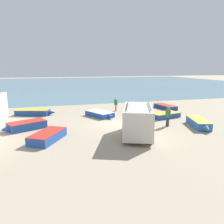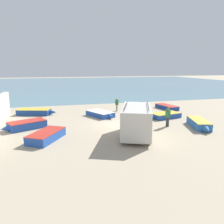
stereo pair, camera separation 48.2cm
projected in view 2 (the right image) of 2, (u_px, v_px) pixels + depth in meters
The scene contains 12 objects.
ground_plane at pixel (119, 125), 20.54m from camera, with size 200.00×200.00×0.00m, color tan.
sea_water at pixel (73, 84), 69.78m from camera, with size 120.00×80.00×0.01m, color slate.
parked_van at pixel (137, 120), 16.81m from camera, with size 3.78×5.32×2.51m.
fishing_rowboat_0 at pixel (101, 114), 23.94m from camera, with size 2.95×3.90×0.56m.
fishing_rowboat_1 at pixel (26, 125), 19.16m from camera, with size 3.83×2.73×0.67m.
fishing_rowboat_2 at pixel (165, 115), 23.25m from camera, with size 3.89×2.21×0.54m.
fishing_rowboat_3 at pixel (35, 112), 24.84m from camera, with size 4.49×2.49×0.64m.
fishing_rowboat_4 at pixel (47, 135), 16.32m from camera, with size 2.95×3.91×0.65m.
fishing_rowboat_5 at pixel (166, 107), 28.26m from camera, with size 1.89×4.08×0.53m.
fishing_rowboat_6 at pixel (199, 124), 19.53m from camera, with size 2.15×4.14×0.69m.
fisherman_0 at pixel (117, 103), 26.73m from camera, with size 0.42×0.42×1.61m.
fisherman_1 at pixel (168, 115), 19.75m from camera, with size 0.47×0.47×1.78m.
Camera 2 is at (-5.67, -19.04, 5.36)m, focal length 35.00 mm.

